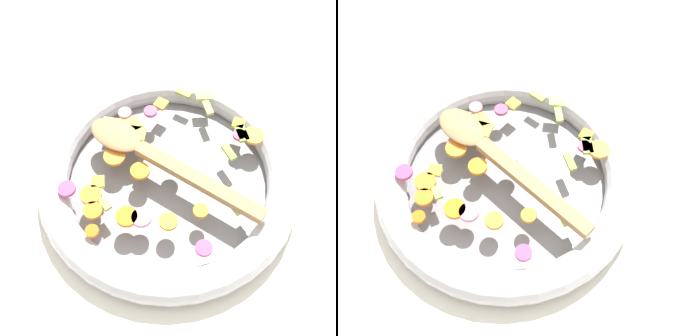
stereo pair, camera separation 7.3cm
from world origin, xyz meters
TOP-DOWN VIEW (x-y plane):
  - ground_plane at (0.00, 0.00)m, footprint 4.00×4.00m
  - skillet at (0.00, 0.00)m, footprint 0.42×0.42m
  - chopped_vegetables at (0.01, 0.01)m, footprint 0.30×0.35m
  - wooden_spoon at (0.02, 0.01)m, footprint 0.28×0.20m

SIDE VIEW (x-z plane):
  - ground_plane at x=0.00m, z-range 0.00..0.00m
  - skillet at x=0.00m, z-range 0.00..0.05m
  - chopped_vegetables at x=0.01m, z-range 0.05..0.06m
  - wooden_spoon at x=0.02m, z-range 0.06..0.07m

